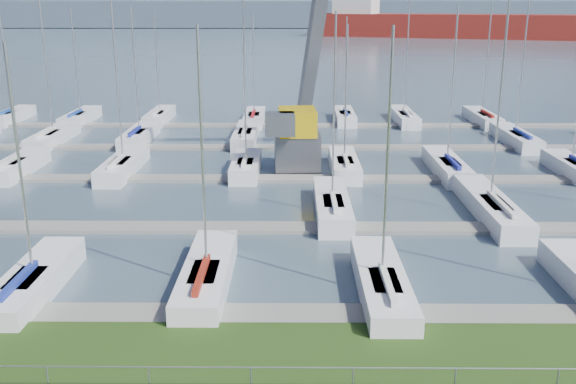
{
  "coord_description": "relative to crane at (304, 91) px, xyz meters",
  "views": [
    {
      "loc": [
        0.23,
        -16.49,
        11.45
      ],
      "look_at": [
        0.0,
        12.0,
        3.0
      ],
      "focal_mm": 40.0,
      "sensor_mm": 36.0,
      "label": 1
    }
  ],
  "objects": [
    {
      "name": "water",
      "position": [
        -0.98,
        230.16,
        -5.73
      ],
      "size": [
        800.0,
        540.0,
        0.2
      ],
      "primitive_type": "cube",
      "color": "#455866"
    },
    {
      "name": "fence",
      "position": [
        -0.98,
        -29.84,
        -4.13
      ],
      "size": [
        80.0,
        0.04,
        0.04
      ],
      "primitive_type": "cylinder",
      "rotation": [
        0.0,
        1.57,
        0.0
      ],
      "color": "#9CA0A5",
      "rests_on": "grass"
    },
    {
      "name": "foothill",
      "position": [
        -0.98,
        300.16,
        0.67
      ],
      "size": [
        900.0,
        80.0,
        12.0
      ],
      "primitive_type": "cube",
      "color": "#404E5D",
      "rests_on": "water"
    },
    {
      "name": "docks",
      "position": [
        -0.98,
        -3.84,
        -5.55
      ],
      "size": [
        90.0,
        41.6,
        0.25
      ],
      "color": "slate",
      "rests_on": "water"
    },
    {
      "name": "crane",
      "position": [
        0.0,
        0.0,
        0.0
      ],
      "size": [
        5.81,
        13.23,
        22.35
      ],
      "rotation": [
        0.0,
        0.0,
        0.05
      ],
      "color": "#55575D",
      "rests_on": "water"
    },
    {
      "name": "cargo_ship_mid",
      "position": [
        49.91,
        183.72,
        -1.77
      ],
      "size": [
        98.01,
        49.95,
        21.5
      ],
      "rotation": [
        0.0,
        0.0,
        -0.34
      ],
      "color": "maroon",
      "rests_on": "water"
    },
    {
      "name": "sailboat_fleet",
      "position": [
        -2.67,
        -0.87,
        0.05
      ],
      "size": [
        75.43,
        49.39,
        13.5
      ],
      "color": "navy",
      "rests_on": "water"
    }
  ]
}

